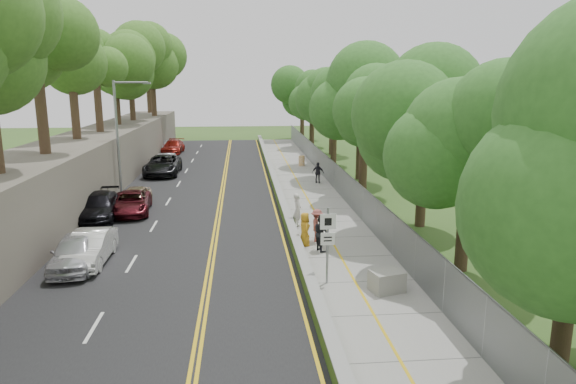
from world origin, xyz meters
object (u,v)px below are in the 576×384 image
at_px(painter_0, 305,229).
at_px(car_0, 75,252).
at_px(signpost, 328,237).
at_px(construction_barrel, 302,161).
at_px(streetlight, 120,130).
at_px(concrete_block, 387,281).
at_px(car_2, 131,203).
at_px(car_1, 90,248).
at_px(person_far, 318,173).

bearing_deg(painter_0, car_0, 93.80).
distance_m(signpost, construction_barrel, 28.79).
xyz_separation_m(construction_barrel, painter_0, (-2.67, -23.82, 0.35)).
bearing_deg(signpost, painter_0, 93.55).
distance_m(streetlight, concrete_block, 22.98).
bearing_deg(construction_barrel, car_2, -126.78).
relative_size(streetlight, construction_barrel, 8.26).
bearing_deg(car_1, signpost, -18.39).
xyz_separation_m(signpost, car_2, (-10.05, 12.04, -1.26)).
relative_size(streetlight, car_0, 1.87).
height_order(car_0, car_2, car_0).
distance_m(car_2, painter_0, 12.12).
bearing_deg(car_1, streetlight, 95.75).
xyz_separation_m(car_2, painter_0, (9.75, -7.20, 0.18)).
bearing_deg(signpost, streetlight, 124.08).
bearing_deg(streetlight, signpost, -55.92).
relative_size(concrete_block, car_2, 0.25).
height_order(signpost, car_1, signpost).
xyz_separation_m(signpost, painter_0, (-0.30, 4.84, -1.08)).
xyz_separation_m(car_0, person_far, (13.19, 17.64, 0.10)).
xyz_separation_m(streetlight, person_far, (14.20, 3.31, -3.77)).
xyz_separation_m(streetlight, car_2, (1.46, -4.98, -3.94)).
xyz_separation_m(car_0, painter_0, (10.21, 2.15, 0.11)).
distance_m(construction_barrel, concrete_block, 29.64).
height_order(signpost, painter_0, signpost).
bearing_deg(car_1, concrete_block, -19.58).
height_order(signpost, car_2, signpost).
bearing_deg(concrete_block, car_2, 133.13).
relative_size(signpost, concrete_block, 2.57).
xyz_separation_m(concrete_block, car_0, (-12.66, 3.68, 0.32)).
distance_m(signpost, car_2, 15.73).
bearing_deg(car_2, car_1, -95.81).
xyz_separation_m(signpost, car_1, (-10.05, 3.28, -1.21)).
relative_size(car_2, painter_0, 2.87).
bearing_deg(car_0, person_far, 48.45).
bearing_deg(signpost, car_1, 161.93).
bearing_deg(person_far, car_1, 73.13).
bearing_deg(person_far, streetlight, 33.02).
height_order(construction_barrel, car_0, car_0).
relative_size(construction_barrel, car_1, 0.23).
relative_size(streetlight, car_2, 1.68).
bearing_deg(person_far, car_2, 52.95).
relative_size(car_0, car_1, 1.00).
bearing_deg(concrete_block, construction_barrel, 89.57).
height_order(painter_0, person_far, painter_0).
bearing_deg(car_2, concrete_block, -52.67).
height_order(car_0, painter_0, painter_0).
xyz_separation_m(car_1, person_far, (12.73, 17.05, 0.12)).
bearing_deg(car_1, construction_barrel, 63.59).
bearing_deg(construction_barrel, signpost, -94.73).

